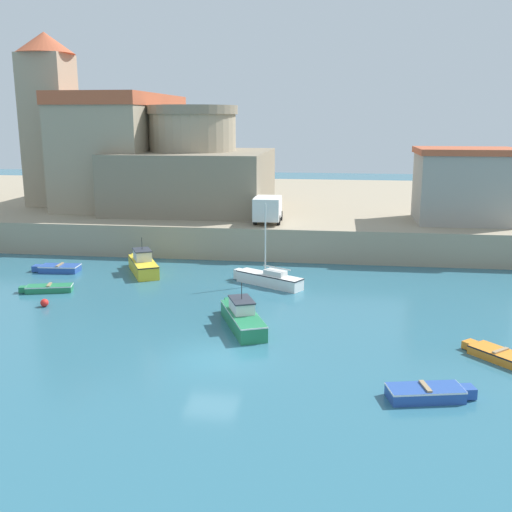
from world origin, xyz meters
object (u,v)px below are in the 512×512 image
sailboat_white_6 (269,278)px  dinghy_orange_2 (498,354)px  harbor_shed_mid_row (464,185)px  dinghy_blue_7 (428,392)px  motorboat_green_0 (242,317)px  church (111,143)px  motorboat_yellow_3 (143,264)px  truck_on_quay (268,208)px  fortress (193,172)px  dinghy_green_1 (48,288)px  mooring_buoy (44,303)px  dinghy_blue_4 (58,268)px

sailboat_white_6 → dinghy_orange_2: bearing=-42.6°
sailboat_white_6 → harbor_shed_mid_row: size_ratio=0.70×
dinghy_blue_7 → harbor_shed_mid_row: harbor_shed_mid_row is taller
dinghy_orange_2 → dinghy_blue_7: bearing=-129.3°
motorboat_green_0 → church: (-17.86, 28.24, 8.04)m
motorboat_green_0 → dinghy_blue_7: motorboat_green_0 is taller
motorboat_yellow_3 → dinghy_blue_7: (17.86, -18.02, -0.36)m
dinghy_orange_2 → truck_on_quay: 25.08m
motorboat_green_0 → sailboat_white_6: (0.46, 8.40, -0.08)m
motorboat_yellow_3 → fortress: bearing=88.8°
dinghy_green_1 → truck_on_quay: bearing=45.7°
motorboat_green_0 → dinghy_green_1: 14.51m
motorboat_green_0 → sailboat_white_6: 8.42m
church → fortress: size_ratio=1.28×
motorboat_yellow_3 → mooring_buoy: 9.27m
dinghy_orange_2 → motorboat_yellow_3: (-21.70, 13.33, 0.40)m
motorboat_yellow_3 → truck_on_quay: 11.69m
truck_on_quay → sailboat_white_6: bearing=-82.9°
dinghy_orange_2 → fortress: fortress is taller
dinghy_orange_2 → motorboat_yellow_3: 25.47m
church → truck_on_quay: church is taller
dinghy_blue_7 → dinghy_green_1: bearing=151.1°
dinghy_green_1 → motorboat_yellow_3: bearing=50.9°
dinghy_green_1 → dinghy_orange_2: 27.38m
dinghy_orange_2 → sailboat_white_6: sailboat_white_6 is taller
motorboat_green_0 → harbor_shed_mid_row: (15.24, 20.93, 5.11)m
dinghy_orange_2 → church: church is taller
fortress → harbor_shed_mid_row: (24.00, -4.45, -0.44)m
dinghy_blue_7 → harbor_shed_mid_row: bearing=77.2°
sailboat_white_6 → fortress: fortress is taller
mooring_buoy → motorboat_green_0: bearing=-8.7°
mooring_buoy → fortress: bearing=81.3°
motorboat_yellow_3 → dinghy_blue_7: 25.37m
sailboat_white_6 → dinghy_green_1: bearing=-166.1°
dinghy_blue_4 → church: (-2.47, 18.24, 8.34)m
harbor_shed_mid_row → dinghy_blue_7: bearing=-102.8°
dinghy_blue_4 → fortress: fortress is taller
motorboat_green_0 → fortress: fortress is taller
harbor_shed_mid_row → dinghy_blue_4: bearing=-160.4°
dinghy_green_1 → fortress: (4.89, 20.46, 5.88)m
fortress → motorboat_green_0: bearing=-71.0°
truck_on_quay → dinghy_blue_4: bearing=-150.9°
motorboat_yellow_3 → church: (-8.79, 17.68, 7.97)m
dinghy_green_1 → motorboat_yellow_3: motorboat_yellow_3 is taller
motorboat_green_0 → harbor_shed_mid_row: bearing=54.0°
fortress → truck_on_quay: fortress is taller
sailboat_white_6 → church: size_ratio=0.31×
dinghy_blue_7 → mooring_buoy: dinghy_blue_7 is taller
dinghy_orange_2 → mooring_buoy: bearing=169.4°
sailboat_white_6 → mooring_buoy: size_ratio=11.49×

